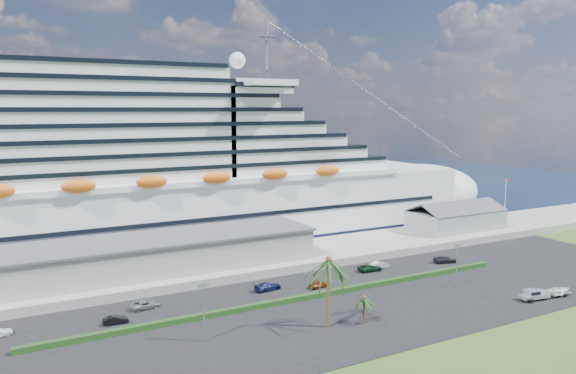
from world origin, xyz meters
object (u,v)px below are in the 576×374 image
cruise_ship (144,178)px  pickup_truck (534,294)px  parked_car_3 (268,286)px  boat_trailer (560,290)px

cruise_ship → pickup_truck: 84.11m
parked_car_3 → boat_trailer: (43.08, -27.21, 0.30)m
cruise_ship → parked_car_3: bearing=-74.5°
parked_car_3 → pickup_truck: bearing=-133.2°
pickup_truck → boat_trailer: size_ratio=0.99×
cruise_ship → parked_car_3: 44.84m
boat_trailer → parked_car_3: bearing=147.7°
cruise_ship → pickup_truck: size_ratio=34.32×
parked_car_3 → pickup_truck: pickup_truck is taller
cruise_ship → parked_car_3: (11.24, -40.42, -15.82)m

